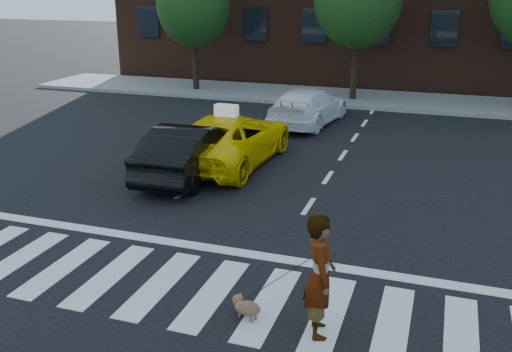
# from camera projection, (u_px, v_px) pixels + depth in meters

# --- Properties ---
(ground) EXTENTS (120.00, 120.00, 0.00)m
(ground) POSITION_uv_depth(u_px,v_px,m) (160.00, 284.00, 9.97)
(ground) COLOR black
(ground) RESTS_ON ground
(crosswalk) EXTENTS (13.00, 2.40, 0.01)m
(crosswalk) POSITION_uv_depth(u_px,v_px,m) (160.00, 284.00, 9.97)
(crosswalk) COLOR silver
(crosswalk) RESTS_ON ground
(stop_line) EXTENTS (12.00, 0.30, 0.01)m
(stop_line) POSITION_uv_depth(u_px,v_px,m) (197.00, 246.00, 11.40)
(stop_line) COLOR silver
(stop_line) RESTS_ON ground
(sidewalk_far) EXTENTS (30.00, 4.00, 0.15)m
(sidewalk_far) POSITION_uv_depth(u_px,v_px,m) (343.00, 97.00, 25.63)
(sidewalk_far) COLOR slate
(sidewalk_far) RESTS_ON ground
(taxi) EXTENTS (2.60, 5.27, 1.44)m
(taxi) POSITION_uv_depth(u_px,v_px,m) (229.00, 139.00, 16.43)
(taxi) COLOR yellow
(taxi) RESTS_ON ground
(black_sedan) EXTENTS (1.68, 4.41, 1.44)m
(black_sedan) POSITION_uv_depth(u_px,v_px,m) (189.00, 150.00, 15.34)
(black_sedan) COLOR black
(black_sedan) RESTS_ON ground
(white_suv) EXTENTS (2.41, 4.78, 1.33)m
(white_suv) POSITION_uv_depth(u_px,v_px,m) (308.00, 106.00, 20.97)
(white_suv) COLOR white
(white_suv) RESTS_ON ground
(woman) EXTENTS (0.66, 0.81, 1.93)m
(woman) POSITION_uv_depth(u_px,v_px,m) (320.00, 276.00, 8.29)
(woman) COLOR #999999
(woman) RESTS_ON ground
(dog) EXTENTS (0.57, 0.39, 0.34)m
(dog) POSITION_uv_depth(u_px,v_px,m) (245.00, 306.00, 8.93)
(dog) COLOR brown
(dog) RESTS_ON ground
(taxi_sign) EXTENTS (0.66, 0.31, 0.32)m
(taxi_sign) POSITION_uv_depth(u_px,v_px,m) (226.00, 110.00, 15.97)
(taxi_sign) COLOR white
(taxi_sign) RESTS_ON taxi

